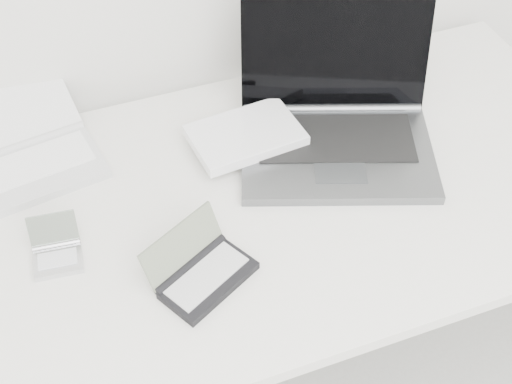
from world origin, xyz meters
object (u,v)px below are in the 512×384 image
object	(u,v)px
laptop_large	(319,126)
desk	(263,210)
netbook_open_white	(34,153)
palmtop_charcoal	(201,271)

from	to	relation	value
laptop_large	desk	bearing A→B (deg)	-127.73
desk	netbook_open_white	size ratio (longest dim) A/B	4.47
desk	palmtop_charcoal	size ratio (longest dim) A/B	7.22
desk	laptop_large	xyz separation A→B (m)	(0.18, 0.11, 0.09)
netbook_open_white	palmtop_charcoal	bearing A→B (deg)	-69.65
palmtop_charcoal	netbook_open_white	bearing A→B (deg)	91.41
laptop_large	palmtop_charcoal	world-z (taller)	laptop_large
palmtop_charcoal	laptop_large	bearing A→B (deg)	9.14
laptop_large	palmtop_charcoal	distance (m)	0.45
desk	netbook_open_white	world-z (taller)	netbook_open_white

